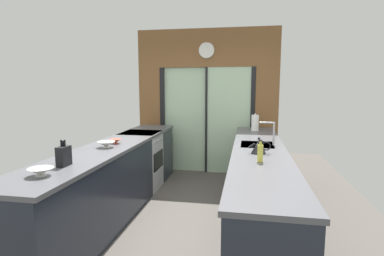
{
  "coord_description": "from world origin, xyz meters",
  "views": [
    {
      "loc": [
        0.75,
        -3.29,
        1.65
      ],
      "look_at": [
        0.0,
        0.84,
        1.07
      ],
      "focal_mm": 28.33,
      "sensor_mm": 36.0,
      "label": 1
    }
  ],
  "objects": [
    {
      "name": "left_counter_run",
      "position": [
        -0.91,
        0.13,
        0.47
      ],
      "size": [
        0.62,
        3.8,
        0.92
      ],
      "color": "#1E232D",
      "rests_on": "ground_plane"
    },
    {
      "name": "paper_towel_roll",
      "position": [
        0.89,
        1.75,
        1.05
      ],
      "size": [
        0.14,
        0.14,
        0.29
      ],
      "color": "#B7BABC",
      "rests_on": "right_counter_run"
    },
    {
      "name": "mixing_bowl_mid",
      "position": [
        -0.89,
        0.02,
        0.96
      ],
      "size": [
        0.21,
        0.21,
        0.07
      ],
      "color": "silver",
      "rests_on": "left_counter_run"
    },
    {
      "name": "oven_range",
      "position": [
        -0.91,
        1.25,
        0.46
      ],
      "size": [
        0.6,
        0.6,
        0.92
      ],
      "color": "#B7BABC",
      "rests_on": "ground_plane"
    },
    {
      "name": "mixing_bowl_near",
      "position": [
        -0.89,
        -1.15,
        0.96
      ],
      "size": [
        0.2,
        0.2,
        0.07
      ],
      "color": "silver",
      "rests_on": "left_counter_run"
    },
    {
      "name": "mixing_bowl_far",
      "position": [
        -0.89,
        0.28,
        0.95
      ],
      "size": [
        0.15,
        0.15,
        0.06
      ],
      "color": "#BC4C38",
      "rests_on": "left_counter_run"
    },
    {
      "name": "soap_bottle",
      "position": [
        0.89,
        -0.36,
        1.01
      ],
      "size": [
        0.06,
        0.06,
        0.22
      ],
      "color": "#D1CC4C",
      "rests_on": "right_counter_run"
    },
    {
      "name": "sink_faucet",
      "position": [
        1.06,
        0.55,
        1.11
      ],
      "size": [
        0.19,
        0.02,
        0.29
      ],
      "color": "#B7BABC",
      "rests_on": "right_counter_run"
    },
    {
      "name": "knife_block",
      "position": [
        -0.89,
        -0.83,
        1.01
      ],
      "size": [
        0.08,
        0.14,
        0.24
      ],
      "color": "black",
      "rests_on": "left_counter_run"
    },
    {
      "name": "ground_plane",
      "position": [
        0.0,
        0.6,
        -0.01
      ],
      "size": [
        5.04,
        7.6,
        0.02
      ],
      "primitive_type": "cube",
      "color": "#4C4742"
    },
    {
      "name": "kettle",
      "position": [
        0.89,
        0.02,
        1.0
      ],
      "size": [
        0.24,
        0.16,
        0.18
      ],
      "color": "black",
      "rests_on": "right_counter_run"
    },
    {
      "name": "back_wall_unit",
      "position": [
        0.0,
        2.4,
        1.52
      ],
      "size": [
        2.64,
        0.12,
        2.7
      ],
      "color": "brown",
      "rests_on": "ground_plane"
    },
    {
      "name": "right_counter_run",
      "position": [
        0.91,
        0.3,
        0.46
      ],
      "size": [
        0.62,
        3.8,
        0.92
      ],
      "color": "#1E232D",
      "rests_on": "ground_plane"
    }
  ]
}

